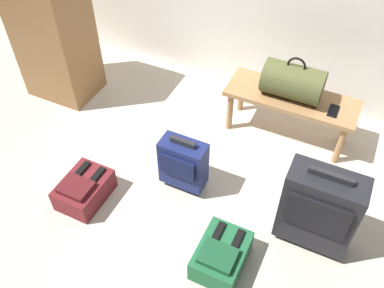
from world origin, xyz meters
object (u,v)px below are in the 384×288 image
at_px(suitcase_small_navy, 183,163).
at_px(side_cabinet, 54,36).
at_px(suitcase_upright_charcoal, 319,209).
at_px(backpack_green, 221,255).
at_px(duffel_bag_olive, 293,82).
at_px(cell_phone, 333,111).
at_px(backpack_maroon, 84,189).
at_px(bench, 291,102).

distance_m(suitcase_small_navy, side_cabinet, 1.60).
height_order(suitcase_upright_charcoal, backpack_green, suitcase_upright_charcoal).
xyz_separation_m(duffel_bag_olive, suitcase_upright_charcoal, (0.45, -0.90, -0.19)).
relative_size(cell_phone, backpack_maroon, 0.38).
bearing_deg(side_cabinet, suitcase_upright_charcoal, -14.22).
height_order(backpack_maroon, backpack_green, same).
bearing_deg(suitcase_upright_charcoal, bench, 115.51).
distance_m(duffel_bag_olive, side_cabinet, 1.98).
height_order(backpack_green, side_cabinet, side_cabinet).
height_order(cell_phone, backpack_maroon, cell_phone).
relative_size(duffel_bag_olive, suitcase_upright_charcoal, 0.67).
bearing_deg(cell_phone, backpack_green, -104.94).
relative_size(bench, backpack_green, 2.63).
relative_size(backpack_maroon, side_cabinet, 0.35).
relative_size(bench, suitcase_upright_charcoal, 1.53).
relative_size(suitcase_upright_charcoal, suitcase_small_navy, 1.42).
bearing_deg(bench, duffel_bag_olive, 180.00).
relative_size(backpack_green, side_cabinet, 0.35).
height_order(suitcase_upright_charcoal, side_cabinet, side_cabinet).
bearing_deg(backpack_maroon, cell_phone, 40.83).
bearing_deg(cell_phone, bench, 172.83).
bearing_deg(bench, cell_phone, -7.17).
bearing_deg(backpack_maroon, duffel_bag_olive, 49.58).
distance_m(cell_phone, backpack_maroon, 1.87).
relative_size(bench, cell_phone, 6.94).
bearing_deg(suitcase_small_navy, backpack_maroon, -145.00).
bearing_deg(bench, suitcase_small_navy, -120.85).
height_order(cell_phone, suitcase_small_navy, suitcase_small_navy).
distance_m(suitcase_upright_charcoal, backpack_green, 0.65).
xyz_separation_m(backpack_green, side_cabinet, (-1.95, 1.01, 0.46)).
distance_m(cell_phone, suitcase_upright_charcoal, 0.87).
relative_size(cell_phone, suitcase_small_navy, 0.31).
bearing_deg(duffel_bag_olive, backpack_green, -90.10).
relative_size(suitcase_upright_charcoal, backpack_green, 1.72).
xyz_separation_m(cell_phone, suitcase_small_navy, (-0.82, -0.80, -0.16)).
relative_size(cell_phone, suitcase_upright_charcoal, 0.22).
bearing_deg(duffel_bag_olive, suitcase_upright_charcoal, -63.63).
height_order(suitcase_small_navy, backpack_maroon, suitcase_small_navy).
xyz_separation_m(bench, side_cabinet, (-1.97, -0.29, 0.22)).
distance_m(bench, backpack_maroon, 1.67).
relative_size(cell_phone, backpack_green, 0.38).
bearing_deg(backpack_green, cell_phone, 75.06).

